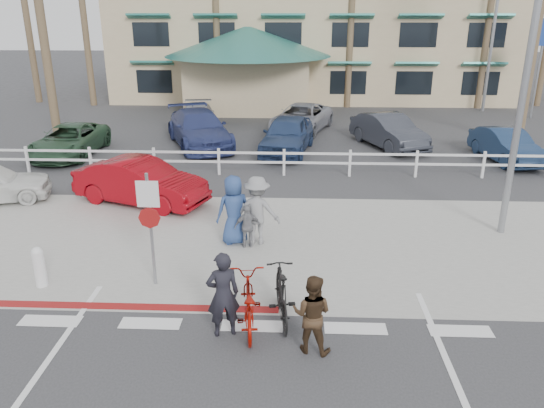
{
  "coord_description": "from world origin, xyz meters",
  "views": [
    {
      "loc": [
        0.77,
        -8.2,
        5.83
      ],
      "look_at": [
        0.26,
        3.43,
        1.5
      ],
      "focal_mm": 35.0,
      "sensor_mm": 36.0,
      "label": 1
    }
  ],
  "objects_px": {
    "sign_post": "(151,224)",
    "car_white_sedan": "(141,182)",
    "bike_red": "(248,303)",
    "bike_black": "(282,294)"
  },
  "relations": [
    {
      "from": "bike_red",
      "to": "car_white_sedan",
      "type": "bearing_deg",
      "value": -65.98
    },
    {
      "from": "car_white_sedan",
      "to": "sign_post",
      "type": "bearing_deg",
      "value": -141.07
    },
    {
      "from": "bike_black",
      "to": "car_white_sedan",
      "type": "distance_m",
      "value": 7.92
    },
    {
      "from": "sign_post",
      "to": "bike_black",
      "type": "relative_size",
      "value": 1.58
    },
    {
      "from": "car_white_sedan",
      "to": "bike_black",
      "type": "bearing_deg",
      "value": -124.12
    },
    {
      "from": "bike_red",
      "to": "car_white_sedan",
      "type": "distance_m",
      "value": 7.81
    },
    {
      "from": "bike_black",
      "to": "sign_post",
      "type": "bearing_deg",
      "value": -31.91
    },
    {
      "from": "sign_post",
      "to": "car_white_sedan",
      "type": "distance_m",
      "value": 5.5
    },
    {
      "from": "sign_post",
      "to": "car_white_sedan",
      "type": "xyz_separation_m",
      "value": [
        -1.72,
        5.17,
        -0.75
      ]
    },
    {
      "from": "car_white_sedan",
      "to": "bike_red",
      "type": "bearing_deg",
      "value": -129.15
    }
  ]
}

